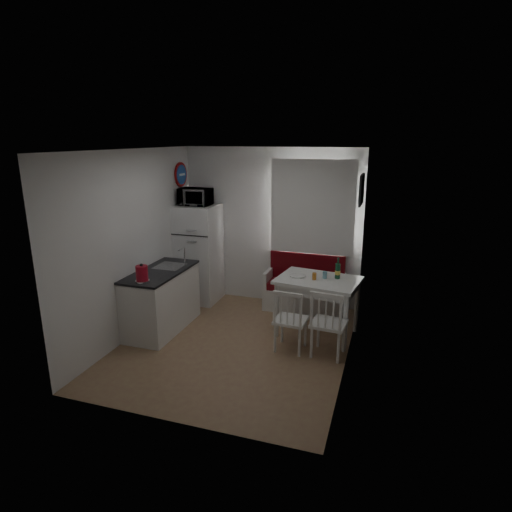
{
  "coord_description": "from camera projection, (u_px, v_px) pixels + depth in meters",
  "views": [
    {
      "loc": [
        1.92,
        -4.99,
        2.75
      ],
      "look_at": [
        0.14,
        0.5,
        1.14
      ],
      "focal_mm": 30.0,
      "sensor_mm": 36.0,
      "label": 1
    }
  ],
  "objects": [
    {
      "name": "plate",
      "position": [
        298.0,
        276.0,
        6.08
      ],
      "size": [
        0.23,
        0.23,
        0.02
      ],
      "primitive_type": "cylinder",
      "color": "white",
      "rests_on": "dining_table"
    },
    {
      "name": "microwave",
      "position": [
        195.0,
        197.0,
        6.98
      ],
      "size": [
        0.51,
        0.34,
        0.28
      ],
      "primitive_type": "imported",
      "color": "white",
      "rests_on": "fridge"
    },
    {
      "name": "picture_frame",
      "position": [
        361.0,
        190.0,
        5.9
      ],
      "size": [
        0.04,
        0.52,
        0.42
      ],
      "primitive_type": "cube",
      "color": "black",
      "rests_on": "wall_right"
    },
    {
      "name": "wall_left",
      "position": [
        134.0,
        244.0,
        5.98
      ],
      "size": [
        0.02,
        3.5,
        2.6
      ],
      "primitive_type": "cube",
      "color": "white",
      "rests_on": "floor"
    },
    {
      "name": "wall_right",
      "position": [
        352.0,
        263.0,
        5.09
      ],
      "size": [
        0.02,
        3.5,
        2.6
      ],
      "primitive_type": "cube",
      "color": "white",
      "rests_on": "floor"
    },
    {
      "name": "drinking_glass_blue",
      "position": [
        325.0,
        275.0,
        5.98
      ],
      "size": [
        0.06,
        0.06,
        0.1
      ],
      "primitive_type": "cylinder",
      "color": "#70ABBF",
      "rests_on": "dining_table"
    },
    {
      "name": "drinking_glass_orange",
      "position": [
        314.0,
        276.0,
        5.93
      ],
      "size": [
        0.06,
        0.06,
        0.1
      ],
      "primitive_type": "cylinder",
      "color": "orange",
      "rests_on": "dining_table"
    },
    {
      "name": "kitchen_counter",
      "position": [
        162.0,
        299.0,
        6.26
      ],
      "size": [
        0.62,
        1.32,
        1.16
      ],
      "color": "white",
      "rests_on": "floor"
    },
    {
      "name": "wall_front",
      "position": [
        166.0,
        301.0,
        3.93
      ],
      "size": [
        3.0,
        0.02,
        2.6
      ],
      "primitive_type": "cube",
      "color": "white",
      "rests_on": "floor"
    },
    {
      "name": "wall_back",
      "position": [
        271.0,
        227.0,
        7.13
      ],
      "size": [
        3.0,
        0.02,
        2.6
      ],
      "primitive_type": "cube",
      "color": "white",
      "rests_on": "floor"
    },
    {
      "name": "curtain",
      "position": [
        312.0,
        208.0,
        6.73
      ],
      "size": [
        1.35,
        0.02,
        1.5
      ],
      "primitive_type": "cube",
      "color": "white",
      "rests_on": "wall_back"
    },
    {
      "name": "window",
      "position": [
        313.0,
        210.0,
        6.81
      ],
      "size": [
        1.22,
        0.06,
        1.47
      ],
      "primitive_type": "cube",
      "color": "white",
      "rests_on": "wall_back"
    },
    {
      "name": "chair_left",
      "position": [
        289.0,
        314.0,
        5.53
      ],
      "size": [
        0.43,
        0.41,
        0.47
      ],
      "rotation": [
        0.0,
        0.0,
        -0.05
      ],
      "color": "white",
      "rests_on": "floor"
    },
    {
      "name": "chair_right",
      "position": [
        328.0,
        317.0,
        5.36
      ],
      "size": [
        0.47,
        0.45,
        0.49
      ],
      "rotation": [
        0.0,
        0.0,
        -0.1
      ],
      "color": "white",
      "rests_on": "floor"
    },
    {
      "name": "fridge",
      "position": [
        199.0,
        253.0,
        7.29
      ],
      "size": [
        0.67,
        0.67,
        1.66
      ],
      "primitive_type": "cube",
      "color": "white",
      "rests_on": "floor"
    },
    {
      "name": "dining_table",
      "position": [
        318.0,
        285.0,
        6.0
      ],
      "size": [
        1.22,
        0.93,
        0.84
      ],
      "rotation": [
        0.0,
        0.0,
        -0.14
      ],
      "color": "white",
      "rests_on": "floor"
    },
    {
      "name": "ceiling",
      "position": [
        232.0,
        150.0,
        5.18
      ],
      "size": [
        3.0,
        3.5,
        0.02
      ],
      "primitive_type": "cube",
      "color": "white",
      "rests_on": "wall_back"
    },
    {
      "name": "wine_bottle",
      "position": [
        338.0,
        268.0,
        5.95
      ],
      "size": [
        0.08,
        0.08,
        0.3
      ],
      "primitive_type": null,
      "color": "#16472A",
      "rests_on": "dining_table"
    },
    {
      "name": "wall_sign",
      "position": [
        181.0,
        175.0,
        7.07
      ],
      "size": [
        0.03,
        0.4,
        0.4
      ],
      "primitive_type": "cylinder",
      "rotation": [
        0.0,
        1.57,
        0.0
      ],
      "color": "#1A4C9F",
      "rests_on": "wall_left"
    },
    {
      "name": "kettle",
      "position": [
        142.0,
        273.0,
        5.6
      ],
      "size": [
        0.19,
        0.19,
        0.25
      ],
      "primitive_type": "cylinder",
      "color": "#A40D1E",
      "rests_on": "kitchen_counter"
    },
    {
      "name": "bench",
      "position": [
        305.0,
        292.0,
        6.99
      ],
      "size": [
        1.29,
        0.5,
        0.92
      ],
      "color": "white",
      "rests_on": "floor"
    },
    {
      "name": "floor",
      "position": [
        235.0,
        344.0,
        5.88
      ],
      "size": [
        3.0,
        3.5,
        0.02
      ],
      "primitive_type": "cube",
      "color": "#93684E",
      "rests_on": "ground"
    }
  ]
}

